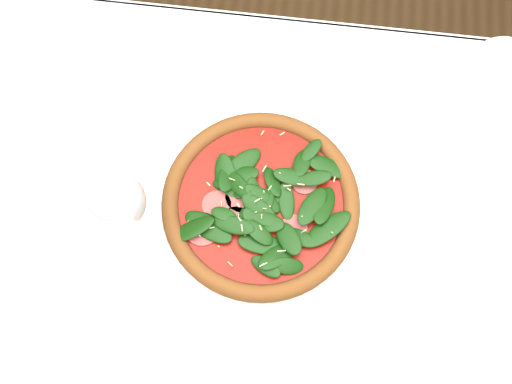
# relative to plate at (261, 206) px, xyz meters

# --- Properties ---
(ground) EXTENTS (6.00, 6.00, 0.00)m
(ground) POSITION_rel_plate_xyz_m (0.04, -0.03, -0.76)
(ground) COLOR brown
(ground) RESTS_ON ground
(dining_table) EXTENTS (1.21, 0.81, 0.75)m
(dining_table) POSITION_rel_plate_xyz_m (0.04, -0.03, -0.11)
(dining_table) COLOR white
(dining_table) RESTS_ON ground
(plate) EXTENTS (0.37, 0.37, 0.02)m
(plate) POSITION_rel_plate_xyz_m (0.00, 0.00, 0.00)
(plate) COLOR white
(plate) RESTS_ON dining_table
(pizza) EXTENTS (0.36, 0.36, 0.04)m
(pizza) POSITION_rel_plate_xyz_m (0.00, -0.00, 0.02)
(pizza) COLOR #9E6B26
(pizza) RESTS_ON plate
(wine_glass) EXTENTS (0.09, 0.09, 0.21)m
(wine_glass) POSITION_rel_plate_xyz_m (-0.19, -0.06, 0.14)
(wine_glass) COLOR silver
(wine_glass) RESTS_ON dining_table
(saucer_far) EXTENTS (0.13, 0.13, 0.01)m
(saucer_far) POSITION_rel_plate_xyz_m (0.41, 0.31, -0.00)
(saucer_far) COLOR white
(saucer_far) RESTS_ON dining_table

